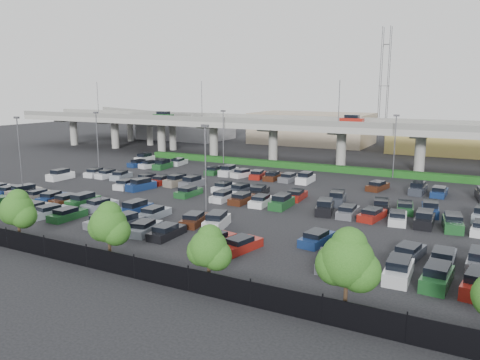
# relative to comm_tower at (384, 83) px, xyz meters

# --- Properties ---
(ground) EXTENTS (280.00, 280.00, 0.00)m
(ground) POSITION_rel_comm_tower_xyz_m (-4.00, -74.00, -15.61)
(ground) COLOR black
(overpass) EXTENTS (150.00, 13.00, 15.80)m
(overpass) POSITION_rel_comm_tower_xyz_m (-4.25, -41.99, -8.64)
(overpass) COLOR gray
(overpass) RESTS_ON ground
(on_ramp) EXTENTS (50.93, 30.13, 8.80)m
(on_ramp) POSITION_rel_comm_tower_xyz_m (-56.10, -30.95, -8.76)
(on_ramp) COLOR gray
(on_ramp) RESTS_ON ground
(hedge) EXTENTS (66.00, 1.60, 1.10)m
(hedge) POSITION_rel_comm_tower_xyz_m (-4.00, -49.00, -15.06)
(hedge) COLOR #123D11
(hedge) RESTS_ON ground
(fence) EXTENTS (70.00, 0.10, 2.00)m
(fence) POSITION_rel_comm_tower_xyz_m (-4.05, -102.00, -14.71)
(fence) COLOR black
(fence) RESTS_ON ground
(tree_row) EXTENTS (65.07, 3.66, 5.94)m
(tree_row) POSITION_rel_comm_tower_xyz_m (-3.30, -100.53, -12.09)
(tree_row) COLOR #332316
(tree_row) RESTS_ON ground
(parked_cars) EXTENTS (62.86, 41.64, 1.67)m
(parked_cars) POSITION_rel_comm_tower_xyz_m (-4.52, -77.77, -15.00)
(parked_cars) COLOR #1D5125
(parked_cars) RESTS_ON ground
(light_poles) EXTENTS (66.90, 48.38, 10.30)m
(light_poles) POSITION_rel_comm_tower_xyz_m (-8.12, -72.00, -9.37)
(light_poles) COLOR #535358
(light_poles) RESTS_ON ground
(distant_buildings) EXTENTS (138.00, 24.00, 9.00)m
(distant_buildings) POSITION_rel_comm_tower_xyz_m (8.38, -12.19, -11.87)
(distant_buildings) COLOR slate
(distant_buildings) RESTS_ON ground
(comm_tower) EXTENTS (2.40, 2.40, 30.00)m
(comm_tower) POSITION_rel_comm_tower_xyz_m (0.00, 0.00, 0.00)
(comm_tower) COLOR #535358
(comm_tower) RESTS_ON ground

